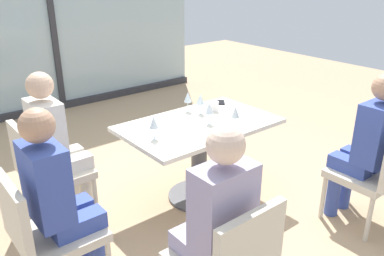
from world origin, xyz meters
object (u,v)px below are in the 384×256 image
at_px(handbag_1, 72,238).
at_px(chair_front_right, 377,171).
at_px(chair_far_left, 46,168).
at_px(wine_glass_0, 188,97).
at_px(chair_side_end, 45,230).
at_px(person_side_end, 58,195).
at_px(wine_glass_4, 235,112).
at_px(cell_phone_on_table, 221,102).
at_px(person_front_right, 368,143).
at_px(person_front_left, 215,219).
at_px(coffee_cup, 214,106).
at_px(wine_glass_3, 154,123).
at_px(wine_glass_1, 209,109).
at_px(person_far_left, 56,141).
at_px(wine_glass_2, 200,100).
at_px(dining_table_main, 199,143).

bearing_deg(handbag_1, chair_front_right, -25.09).
xyz_separation_m(chair_far_left, wine_glass_0, (1.29, -0.18, 0.37)).
bearing_deg(chair_side_end, person_side_end, 0.00).
xyz_separation_m(wine_glass_4, cell_phone_on_table, (0.35, 0.54, -0.13)).
bearing_deg(chair_side_end, chair_front_right, -21.25).
bearing_deg(person_front_right, handbag_1, 152.38).
bearing_deg(chair_front_right, handbag_1, 150.00).
xyz_separation_m(person_side_end, handbag_1, (0.14, 0.28, -0.56)).
height_order(person_front_left, coffee_cup, person_front_left).
bearing_deg(coffee_cup, chair_side_end, -165.56).
bearing_deg(person_side_end, wine_glass_4, 1.78).
bearing_deg(wine_glass_0, person_side_end, -157.61).
distance_m(chair_far_left, person_front_left, 1.61).
relative_size(chair_front_right, cell_phone_on_table, 6.04).
distance_m(wine_glass_0, cell_phone_on_table, 0.42).
height_order(coffee_cup, cell_phone_on_table, coffee_cup).
distance_m(chair_side_end, handbag_1, 0.52).
height_order(person_side_end, wine_glass_3, person_side_end).
bearing_deg(wine_glass_1, coffee_cup, 39.74).
relative_size(chair_side_end, person_side_end, 0.69).
distance_m(person_far_left, person_side_end, 0.83).
height_order(person_front_left, wine_glass_3, person_front_left).
xyz_separation_m(wine_glass_2, wine_glass_3, (-0.64, -0.21, 0.00)).
xyz_separation_m(chair_side_end, person_side_end, (0.11, 0.00, 0.20)).
bearing_deg(coffee_cup, person_front_left, -131.74).
height_order(dining_table_main, wine_glass_2, wine_glass_2).
distance_m(wine_glass_1, cell_phone_on_table, 0.58).
distance_m(cell_phone_on_table, handbag_1, 1.85).
bearing_deg(coffee_cup, wine_glass_2, 167.92).
bearing_deg(cell_phone_on_table, coffee_cup, -107.89).
height_order(chair_side_end, wine_glass_0, wine_glass_0).
bearing_deg(person_far_left, chair_front_right, -41.68).
relative_size(person_far_left, wine_glass_4, 6.81).
xyz_separation_m(person_front_left, person_side_end, (-0.57, 0.77, 0.00)).
bearing_deg(handbag_1, wine_glass_4, -4.82).
bearing_deg(wine_glass_1, person_far_left, 154.62).
bearing_deg(person_side_end, dining_table_main, 12.93).
xyz_separation_m(person_side_end, cell_phone_on_table, (1.87, 0.59, 0.03)).
xyz_separation_m(person_front_left, wine_glass_1, (0.85, 1.02, 0.16)).
bearing_deg(handbag_1, wine_glass_0, 18.47).
bearing_deg(chair_side_end, wine_glass_3, 15.61).
height_order(dining_table_main, chair_side_end, chair_side_end).
bearing_deg(person_far_left, person_side_end, -110.28).
bearing_deg(cell_phone_on_table, handbag_1, -130.93).
relative_size(chair_front_right, chair_side_end, 1.00).
bearing_deg(chair_far_left, person_side_end, -102.94).
xyz_separation_m(dining_table_main, chair_front_right, (0.79, -1.19, -0.04)).
relative_size(dining_table_main, wine_glass_4, 7.10).
relative_size(coffee_cup, handbag_1, 0.30).
distance_m(chair_far_left, wine_glass_0, 1.35).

